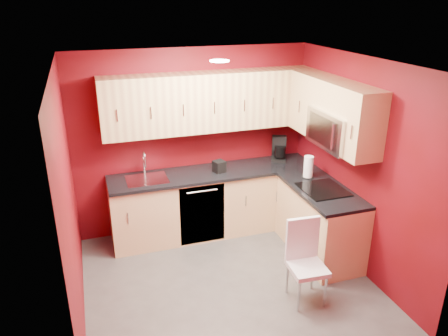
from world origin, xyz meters
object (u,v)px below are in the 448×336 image
coffee_maker (279,149)px  paper_towel (308,167)px  sink (147,176)px  napkin_holder (219,166)px  microwave (337,129)px  dining_chair (308,264)px

coffee_maker → paper_towel: size_ratio=1.17×
coffee_maker → paper_towel: 0.70m
sink → napkin_holder: bearing=-3.8°
microwave → paper_towel: 0.74m
microwave → coffee_maker: (-0.20, 1.11, -0.58)m
sink → dining_chair: sink is taller
microwave → paper_towel: microwave is taller
microwave → napkin_holder: microwave is taller
coffee_maker → dining_chair: size_ratio=0.36×
paper_towel → dining_chair: size_ratio=0.31×
microwave → sink: microwave is taller
paper_towel → dining_chair: 1.43m
coffee_maker → dining_chair: coffee_maker is taller
napkin_holder → dining_chair: (0.44, -1.70, -0.53)m
napkin_holder → paper_towel: (1.03, -0.53, 0.07)m
paper_towel → dining_chair: paper_towel is taller
paper_towel → napkin_holder: bearing=152.8°
microwave → paper_towel: bearing=104.0°
coffee_maker → dining_chair: (-0.50, -1.86, -0.62)m
microwave → dining_chair: (-0.69, -0.76, -1.20)m
sink → dining_chair: 2.30m
microwave → sink: 2.43m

